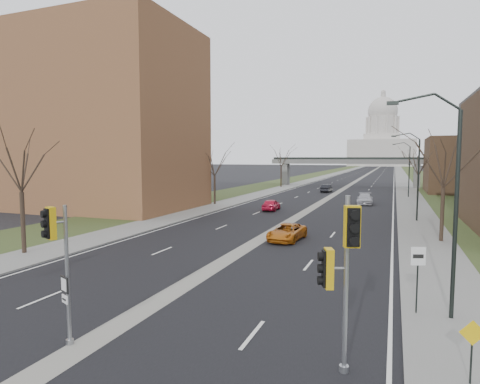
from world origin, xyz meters
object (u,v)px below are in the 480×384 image
Objects in this scene: signal_pole_median at (58,250)px; car_right_near at (287,232)px; signal_pole_right at (341,260)px; speed_limit_sign at (418,268)px; car_right_mid at (365,199)px; car_left_far at (327,188)px; car_left_near at (271,205)px; warning_sign at (472,342)px.

signal_pole_median reaches higher than car_right_near.
speed_limit_sign is (2.32, 5.68, -1.48)m from signal_pole_right.
signal_pole_right is 45.67m from car_right_mid.
signal_pole_right is 64.01m from car_left_far.
signal_pole_right is 1.96× the size of speed_limit_sign.
signal_pole_median is at bearing -92.95° from car_right_near.
car_left_far is 19.30m from car_right_mid.
speed_limit_sign reaches higher than car_right_near.
speed_limit_sign is 58.82m from car_left_far.
car_right_near is (6.18, -16.54, -0.06)m from car_left_near.
car_right_mid is (7.93, -17.60, 0.01)m from car_left_far.
car_right_mid reaches higher than car_right_near.
signal_pole_median is 9.03m from signal_pole_right.
warning_sign is at bearing 104.12° from car_left_far.
car_right_near is 0.91× the size of car_right_mid.
car_left_far is at bearing 114.10° from signal_pole_median.
warning_sign is at bearing -9.70° from signal_pole_right.
warning_sign is at bearing 111.54° from car_left_near.
car_left_near is at bearing 98.69° from speed_limit_sign.
car_right_mid is (-5.76, 44.87, -0.57)m from warning_sign.
car_left_near is at bearing 103.55° from warning_sign.
signal_pole_right reaches higher than car_right_mid.
car_left_near is 28.48m from car_left_far.
car_left_near is 17.65m from car_right_near.
warning_sign is at bearing -95.41° from speed_limit_sign.
car_right_near is at bearing 107.07° from car_left_near.
speed_limit_sign is at bearing -86.55° from car_right_mid.
car_right_mid is at bearing 86.58° from car_right_near.
car_left_near reaches higher than car_right_near.
signal_pole_median reaches higher than speed_limit_sign.
speed_limit_sign is 0.59× the size of car_right_near.
speed_limit_sign is 40.14m from car_right_mid.
signal_pole_right reaches higher than car_right_near.
warning_sign is 37.59m from car_left_near.
car_left_near is (-14.73, 29.06, -1.27)m from speed_limit_sign.
car_right_mid is at bearing -136.55° from car_left_near.
car_left_far is at bearing -97.83° from car_left_near.
car_left_near is 14.79m from car_right_mid.
speed_limit_sign is 1.48× the size of warning_sign.
speed_limit_sign reaches higher than warning_sign.
speed_limit_sign is 5.18m from warning_sign.
car_right_near is at bearing -101.34° from car_right_mid.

